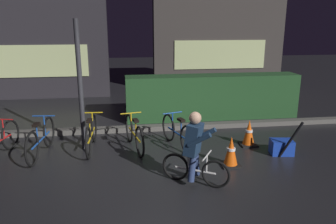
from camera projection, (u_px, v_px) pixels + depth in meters
ground_plane at (162, 167)px, 6.13m from camera, size 40.00×40.00×0.00m
sidewalk_curb at (151, 128)px, 8.22m from camera, size 12.00×0.24×0.12m
hedge_row at (212, 97)px, 9.18m from camera, size 4.80×0.70×1.21m
storefront_left at (40, 44)px, 11.38m from camera, size 4.65×0.54×3.79m
storefront_right at (219, 29)px, 12.81m from camera, size 5.17×0.54×4.74m
street_post at (80, 87)px, 6.72m from camera, size 0.10×0.10×2.69m
parked_bike_left_mid at (41, 139)px, 6.59m from camera, size 0.46×1.66×0.77m
parked_bike_center_left at (91, 134)px, 6.91m from camera, size 0.46×1.62×0.75m
parked_bike_center_right at (134, 134)px, 6.95m from camera, size 0.46×1.57×0.73m
parked_bike_right_mid at (178, 133)px, 7.02m from camera, size 0.54×1.51×0.72m
traffic_cone_near at (231, 152)px, 6.14m from camera, size 0.36×0.36×0.57m
traffic_cone_far at (249, 133)px, 7.17m from camera, size 0.36×0.36×0.57m
blue_crate at (282, 147)px, 6.72m from camera, size 0.48×0.38×0.30m
cyclist at (195, 148)px, 5.38m from camera, size 1.04×0.70×1.25m
closed_umbrella at (291, 140)px, 6.42m from camera, size 0.36×0.28×0.79m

